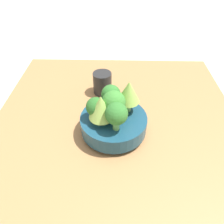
{
  "coord_description": "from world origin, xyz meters",
  "views": [
    {
      "loc": [
        0.45,
        0.0,
        0.53
      ],
      "look_at": [
        -0.03,
        -0.01,
        0.11
      ],
      "focal_mm": 35.0,
      "sensor_mm": 36.0,
      "label": 1
    }
  ],
  "objects": [
    {
      "name": "ground_plane",
      "position": [
        0.0,
        0.0,
        0.0
      ],
      "size": [
        6.0,
        6.0,
        0.0
      ],
      "primitive_type": "plane",
      "color": "beige"
    },
    {
      "name": "table",
      "position": [
        0.0,
        0.0,
        0.02
      ],
      "size": [
        1.0,
        0.82,
        0.03
      ],
      "color": "#9E7042",
      "rests_on": "ground_plane"
    },
    {
      "name": "bowl",
      "position": [
        -0.03,
        -0.01,
        0.07
      ],
      "size": [
        0.2,
        0.2,
        0.06
      ],
      "color": "navy",
      "rests_on": "table"
    },
    {
      "name": "broccoli_floret_right",
      "position": [
        0.02,
        0.0,
        0.15
      ],
      "size": [
        0.06,
        0.06,
        0.09
      ],
      "color": "#6BA34C",
      "rests_on": "bowl"
    },
    {
      "name": "romanesco_piece_far",
      "position": [
        -0.06,
        0.03,
        0.16
      ],
      "size": [
        0.07,
        0.07,
        0.1
      ],
      "color": "#6BA34C",
      "rests_on": "bowl"
    },
    {
      "name": "broccoli_floret_front",
      "position": [
        -0.02,
        -0.06,
        0.13
      ],
      "size": [
        0.06,
        0.06,
        0.07
      ],
      "color": "#7AB256",
      "rests_on": "bowl"
    },
    {
      "name": "broccoli_floret_center",
      "position": [
        -0.03,
        -0.01,
        0.15
      ],
      "size": [
        0.07,
        0.07,
        0.09
      ],
      "color": "#609347",
      "rests_on": "bowl"
    },
    {
      "name": "romanesco_piece_near",
      "position": [
        -0.01,
        -0.04,
        0.15
      ],
      "size": [
        0.07,
        0.07,
        0.09
      ],
      "color": "#609347",
      "rests_on": "bowl"
    },
    {
      "name": "broccoli_floret_left",
      "position": [
        -0.08,
        -0.02,
        0.14
      ],
      "size": [
        0.06,
        0.06,
        0.07
      ],
      "color": "#6BA34C",
      "rests_on": "bowl"
    },
    {
      "name": "cup",
      "position": [
        -0.24,
        -0.05,
        0.07
      ],
      "size": [
        0.07,
        0.07,
        0.08
      ],
      "color": "black",
      "rests_on": "table"
    }
  ]
}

